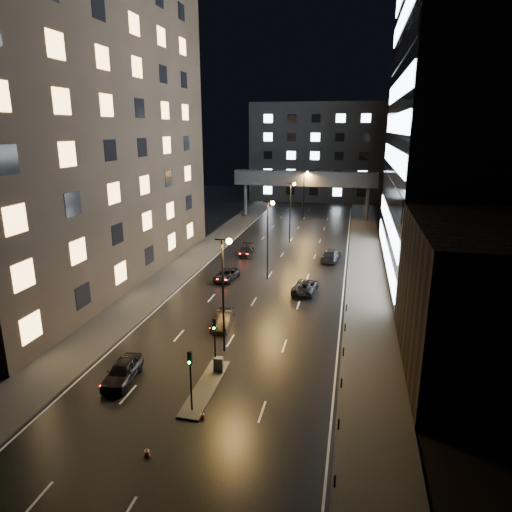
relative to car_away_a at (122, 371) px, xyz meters
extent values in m
plane|color=black|center=(6.26, 38.36, -0.83)|extent=(160.00, 160.00, 0.00)
cube|color=#383533|center=(-6.24, 33.36, -0.75)|extent=(5.00, 110.00, 0.15)
cube|color=#383533|center=(18.76, 33.36, -0.75)|extent=(5.00, 110.00, 0.15)
cube|color=#2D2319|center=(-16.24, 22.36, 19.17)|extent=(15.00, 48.00, 40.00)
cube|color=black|center=(26.26, 7.36, 5.17)|extent=(10.00, 18.00, 12.00)
cube|color=black|center=(31.26, 34.36, 21.67)|extent=(20.00, 36.00, 45.00)
cube|color=#333335|center=(6.26, 96.36, 11.67)|extent=(34.00, 14.00, 25.00)
cube|color=#333335|center=(6.26, 68.36, 7.67)|extent=(30.00, 3.00, 3.00)
cylinder|color=#333335|center=(-6.74, 68.36, 2.67)|extent=(0.80, 0.80, 7.00)
cylinder|color=#333335|center=(19.26, 68.36, 2.67)|extent=(0.80, 0.80, 7.00)
cube|color=#383533|center=(6.56, 0.36, -0.75)|extent=(1.60, 8.00, 0.15)
cylinder|color=black|center=(6.56, 2.86, 1.07)|extent=(0.12, 0.12, 3.50)
cube|color=black|center=(6.56, 2.86, 3.27)|extent=(0.28, 0.22, 0.90)
sphere|color=#0CFF33|center=(6.56, 2.72, 2.99)|extent=(0.18, 0.18, 0.18)
cylinder|color=black|center=(6.56, -2.64, 1.07)|extent=(0.12, 0.12, 3.50)
cube|color=black|center=(6.56, -2.64, 3.27)|extent=(0.28, 0.22, 0.90)
sphere|color=#0CFF33|center=(6.56, -2.78, 2.99)|extent=(0.18, 0.18, 0.18)
cylinder|color=black|center=(16.46, -7.64, -0.38)|extent=(0.12, 0.12, 0.90)
cylinder|color=black|center=(16.46, -2.64, -0.38)|extent=(0.12, 0.12, 0.90)
cylinder|color=black|center=(16.46, 2.36, -0.38)|extent=(0.12, 0.12, 0.90)
cylinder|color=black|center=(16.46, 7.36, -0.38)|extent=(0.12, 0.12, 0.90)
cylinder|color=black|center=(16.46, 12.36, -0.38)|extent=(0.12, 0.12, 0.90)
cylinder|color=black|center=(16.46, 17.36, -0.38)|extent=(0.12, 0.12, 0.90)
cylinder|color=black|center=(6.26, 6.36, 4.17)|extent=(0.18, 0.18, 10.00)
cylinder|color=black|center=(6.26, 6.36, 9.17)|extent=(1.20, 0.12, 0.12)
sphere|color=#FF9E38|center=(6.86, 6.36, 9.07)|extent=(0.50, 0.50, 0.50)
cylinder|color=black|center=(6.26, 26.36, 4.17)|extent=(0.18, 0.18, 10.00)
cylinder|color=black|center=(6.26, 26.36, 9.17)|extent=(1.20, 0.12, 0.12)
sphere|color=#FF9E38|center=(6.86, 26.36, 9.07)|extent=(0.50, 0.50, 0.50)
cylinder|color=black|center=(6.26, 46.36, 4.17)|extent=(0.18, 0.18, 10.00)
cylinder|color=black|center=(6.26, 46.36, 9.17)|extent=(1.20, 0.12, 0.12)
sphere|color=#FF9E38|center=(6.86, 46.36, 9.07)|extent=(0.50, 0.50, 0.50)
cylinder|color=black|center=(6.26, 66.36, 4.17)|extent=(0.18, 0.18, 10.00)
cylinder|color=black|center=(6.26, 66.36, 9.17)|extent=(1.20, 0.12, 0.12)
sphere|color=#FF9E38|center=(6.86, 66.36, 9.07)|extent=(0.50, 0.50, 0.50)
imported|color=black|center=(0.00, 0.00, 0.00)|extent=(2.42, 5.03, 1.65)
imported|color=black|center=(4.76, 11.17, -0.06)|extent=(2.01, 4.76, 1.53)
imported|color=black|center=(1.16, 25.00, -0.14)|extent=(2.79, 5.15, 1.37)
imported|color=black|center=(0.98, 37.15, -0.12)|extent=(2.59, 5.06, 1.41)
imported|color=black|center=(11.53, 22.66, -0.08)|extent=(2.99, 5.58, 1.49)
imported|color=black|center=(13.77, 36.65, 0.00)|extent=(2.96, 5.92, 1.65)
cube|color=#4B4A4D|center=(6.82, 2.79, -0.11)|extent=(0.78, 0.59, 1.13)
cone|color=#FD3A0D|center=(5.44, -7.35, -0.56)|extent=(0.48, 0.48, 0.53)
cone|color=#EC550C|center=(7.52, -3.26, -0.57)|extent=(0.35, 0.35, 0.51)
camera|label=1|loc=(16.61, -28.31, 17.97)|focal=32.00mm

